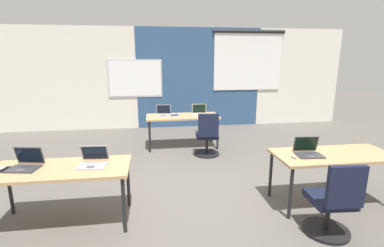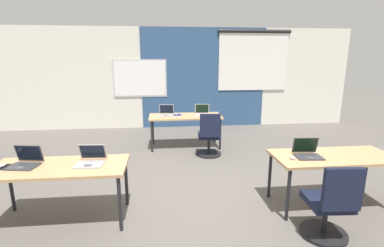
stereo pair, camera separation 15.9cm
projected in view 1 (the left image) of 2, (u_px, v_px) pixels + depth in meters
name	position (u px, v px, depth m)	size (l,w,h in m)	color
ground_plane	(198.00, 191.00, 4.26)	(24.00, 24.00, 0.00)	#56514C
back_wall_assembly	(176.00, 78.00, 7.98)	(10.00, 0.27, 2.80)	silver
desk_near_left	(61.00, 172.00, 3.29)	(1.60, 0.70, 0.72)	tan
desk_near_right	(333.00, 158.00, 3.77)	(1.60, 0.70, 0.72)	tan
desk_far_center	(183.00, 118.00, 6.23)	(1.60, 0.70, 0.72)	tan
laptop_near_left_end	(26.00, 164.00, 3.26)	(0.37, 0.34, 0.23)	#333338
mousepad_near_left_end	(2.00, 170.00, 3.22)	(0.22, 0.19, 0.00)	black
mouse_near_left_end	(2.00, 168.00, 3.21)	(0.09, 0.11, 0.03)	silver
laptop_far_left	(163.00, 113.00, 6.23)	(0.36, 0.32, 0.23)	#9E9EA3
mousepad_far_left	(173.00, 115.00, 6.28)	(0.22, 0.19, 0.00)	navy
mouse_far_left	(173.00, 114.00, 6.28)	(0.08, 0.11, 0.03)	#B2B2B7
laptop_near_left_inner	(93.00, 161.00, 3.35)	(0.35, 0.34, 0.22)	#9E9EA3
laptop_near_right_inner	(308.00, 151.00, 3.70)	(0.35, 0.31, 0.23)	#333338
mouse_near_right_inner	(294.00, 157.00, 3.60)	(0.06, 0.10, 0.03)	#B2B2B7
chair_near_right_inner	(333.00, 206.00, 3.10)	(0.52, 0.55, 0.92)	black
laptop_far_right	(199.00, 112.00, 6.31)	(0.35, 0.30, 0.23)	#B7B7BC
mouse_far_right	(210.00, 114.00, 6.27)	(0.06, 0.10, 0.03)	silver
chair_far_right	(207.00, 138.00, 5.70)	(0.52, 0.56, 0.92)	black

